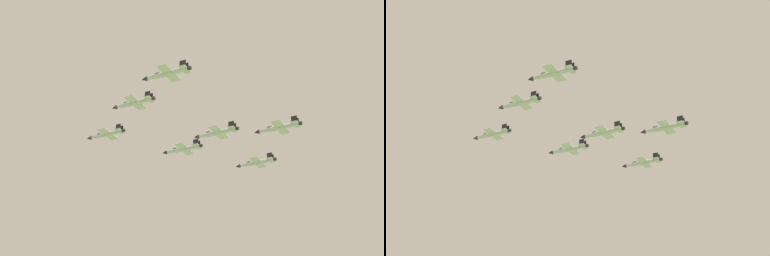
% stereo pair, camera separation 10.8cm
% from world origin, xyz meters
% --- Properties ---
extents(jet_lead, '(9.22, 14.50, 3.08)m').
position_xyz_m(jet_lead, '(7.07, 5.48, 117.98)').
color(jet_lead, '#9EA3A8').
extents(jet_left_wingman, '(9.46, 14.87, 3.16)m').
position_xyz_m(jet_left_wingman, '(18.55, 28.94, 116.81)').
color(jet_left_wingman, '#9EA3A8').
extents(jet_right_wingman, '(9.44, 14.75, 3.15)m').
position_xyz_m(jet_right_wingman, '(-14.24, 20.58, 115.73)').
color(jet_right_wingman, '#9EA3A8').
extents(jet_left_outer, '(9.63, 15.10, 3.22)m').
position_xyz_m(jet_left_outer, '(30.02, 52.41, 113.01)').
color(jet_left_outer, '#9EA3A8').
extents(jet_right_outer, '(9.46, 14.87, 3.16)m').
position_xyz_m(jet_right_outer, '(-35.55, 35.69, 113.76)').
color(jet_right_outer, '#9EA3A8').
extents(jet_slot_rear, '(9.52, 14.97, 3.18)m').
position_xyz_m(jet_slot_rear, '(-2.76, 44.05, 110.10)').
color(jet_slot_rear, '#9EA3A8').
extents(jet_trailing, '(9.48, 14.86, 3.17)m').
position_xyz_m(jet_trailing, '(-7.68, 63.34, 107.53)').
color(jet_trailing, '#9EA3A8').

